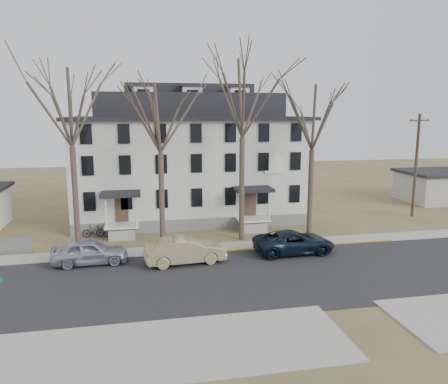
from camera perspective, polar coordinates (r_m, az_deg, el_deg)
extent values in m
plane|color=brown|center=(24.64, 5.44, -12.70)|extent=(120.00, 120.00, 0.00)
cube|color=#27272A|center=(26.42, 4.17, -11.05)|extent=(120.00, 10.00, 0.04)
cube|color=#A09F97|center=(31.90, 1.29, -7.20)|extent=(120.00, 2.00, 0.08)
cube|color=#A09F97|center=(19.31, -14.64, -19.93)|extent=(20.00, 5.00, 0.08)
cube|color=gold|center=(32.51, 10.34, -7.04)|extent=(14.00, 0.25, 0.06)
cube|color=slate|center=(40.98, -4.49, -2.53)|extent=(20.00, 10.00, 1.00)
cube|color=silver|center=(40.22, -4.59, 3.73)|extent=(20.00, 10.00, 8.00)
cube|color=black|center=(39.95, -4.67, 9.58)|extent=(20.80, 10.80, 0.30)
cube|color=black|center=(39.95, -4.70, 11.23)|extent=(16.00, 7.00, 2.00)
cube|color=black|center=(40.00, -4.73, 13.24)|extent=(11.00, 4.50, 0.80)
cube|color=white|center=(34.83, -13.19, -4.25)|extent=(2.60, 2.00, 0.16)
cube|color=white|center=(35.99, 3.79, -3.52)|extent=(2.60, 2.00, 0.16)
cube|color=white|center=(36.62, 6.54, 3.36)|extent=(1.60, 0.08, 1.20)
cube|color=#A09F97|center=(53.57, 26.45, 0.55)|extent=(8.00, 6.00, 3.00)
cube|color=black|center=(53.33, 26.60, 2.35)|extent=(8.50, 6.50, 0.30)
cylinder|color=#473B31|center=(32.34, -18.82, -0.87)|extent=(0.40, 0.40, 7.28)
cylinder|color=#473B31|center=(32.14, -8.13, -0.95)|extent=(0.40, 0.40, 6.76)
cylinder|color=#473B31|center=(32.90, 2.33, 0.33)|extent=(0.40, 0.40, 7.80)
cylinder|color=#473B31|center=(34.68, 11.19, -0.21)|extent=(0.40, 0.40, 6.76)
cylinder|color=#3D3023|center=(43.92, 23.77, 3.12)|extent=(0.28, 0.28, 9.50)
cube|color=#3D3023|center=(43.66, 24.17, 8.52)|extent=(2.00, 0.12, 0.12)
imported|color=#A3A6B6|center=(29.47, -17.13, -7.53)|extent=(4.80, 2.04, 1.62)
imported|color=#9B9565|center=(28.42, -5.11, -7.66)|extent=(5.36, 2.37, 1.71)
imported|color=black|center=(30.70, 9.12, -6.53)|extent=(5.63, 2.68, 1.55)
imported|color=black|center=(35.17, -14.39, -5.16)|extent=(1.65, 1.16, 0.82)
imported|color=black|center=(35.52, -16.68, -4.95)|extent=(1.74, 0.66, 1.02)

